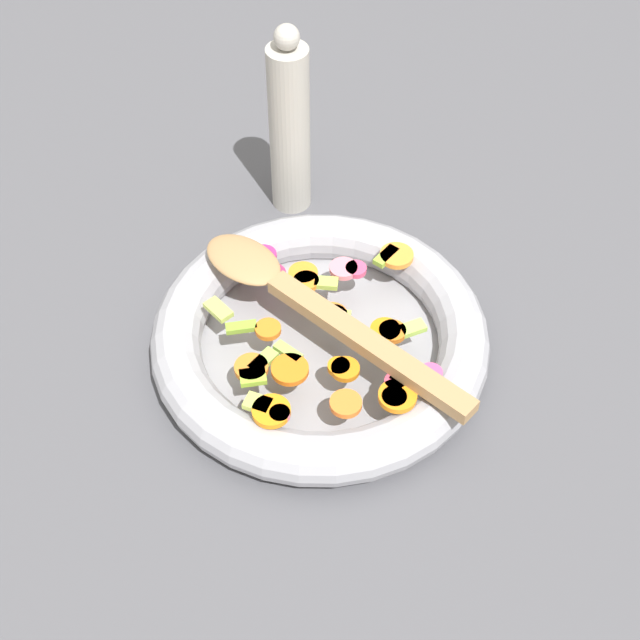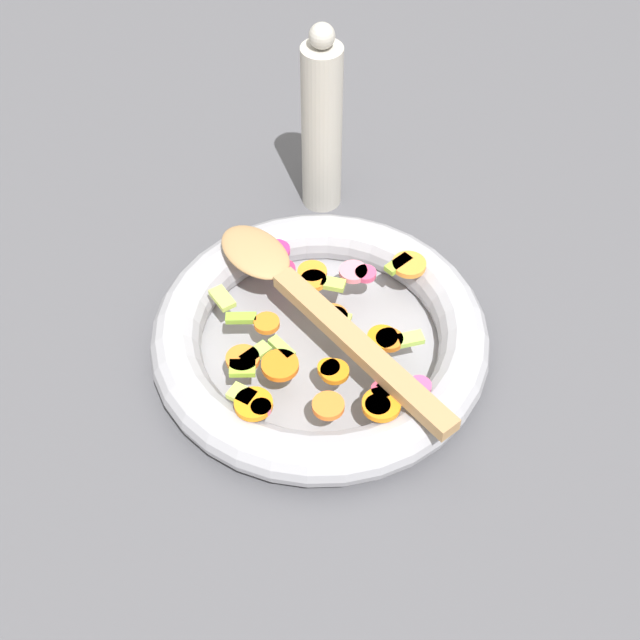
% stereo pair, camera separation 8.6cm
% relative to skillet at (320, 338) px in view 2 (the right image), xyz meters
% --- Properties ---
extents(ground_plane, '(4.00, 4.00, 0.00)m').
position_rel_skillet_xyz_m(ground_plane, '(0.00, 0.00, -0.02)').
color(ground_plane, '#4C4C51').
extents(skillet, '(0.34, 0.34, 0.05)m').
position_rel_skillet_xyz_m(skillet, '(0.00, 0.00, 0.00)').
color(skillet, gray).
rests_on(skillet, ground_plane).
extents(chopped_vegetables, '(0.23, 0.25, 0.01)m').
position_rel_skillet_xyz_m(chopped_vegetables, '(-0.00, 0.02, 0.03)').
color(chopped_vegetables, orange).
rests_on(chopped_vegetables, skillet).
extents(wooden_spoon, '(0.21, 0.30, 0.01)m').
position_rel_skillet_xyz_m(wooden_spoon, '(0.01, -0.02, 0.04)').
color(wooden_spoon, '#A87F51').
rests_on(wooden_spoon, chopped_vegetables).
extents(pepper_mill, '(0.05, 0.05, 0.23)m').
position_rel_skillet_xyz_m(pepper_mill, '(-0.03, -0.23, 0.08)').
color(pepper_mill, '#B2ADA3').
rests_on(pepper_mill, ground_plane).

